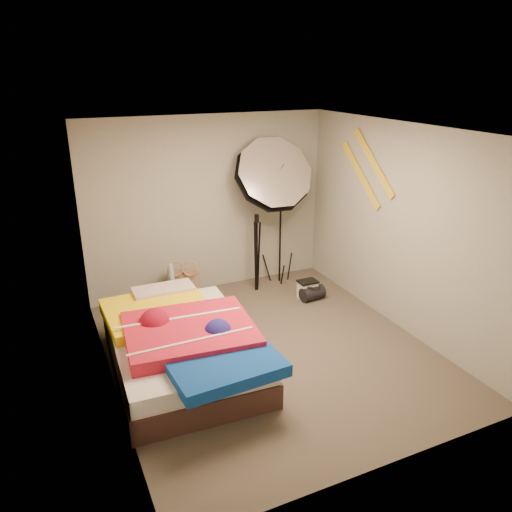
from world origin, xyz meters
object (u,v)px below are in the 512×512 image
bed (183,345)px  camera_tripod (257,248)px  camera_case (307,290)px  tote_bag (184,285)px  duffel_bag (312,293)px  wrapping_roll (173,286)px  photo_umbrella (272,176)px

bed → camera_tripod: camera_tripod is taller
camera_tripod → camera_case: bearing=-46.7°
tote_bag → camera_tripod: size_ratio=0.38×
duffel_bag → bed: 2.35m
tote_bag → camera_case: size_ratio=1.77×
wrapping_roll → camera_tripod: 1.31m
camera_case → camera_tripod: bearing=133.0°
camera_case → bed: size_ratio=0.11×
duffel_bag → bed: bed is taller
duffel_bag → camera_tripod: size_ratio=0.29×
duffel_bag → bed: size_ratio=0.15×
tote_bag → photo_umbrella: photo_umbrella is taller
camera_case → bed: (-2.11, -0.99, 0.18)m
photo_umbrella → duffel_bag: bearing=-64.9°
bed → photo_umbrella: (1.83, 1.60, 1.36)m
camera_case → camera_tripod: size_ratio=0.22×
wrapping_roll → camera_case: wrapping_roll is taller
wrapping_roll → photo_umbrella: bearing=3.7°
tote_bag → photo_umbrella: (1.32, -0.08, 1.44)m
camera_case → camera_tripod: camera_tripod is taller
wrapping_roll → camera_case: bearing=-15.8°
tote_bag → camera_case: tote_bag is taller
bed → photo_umbrella: bearing=41.1°
duffel_bag → bed: bearing=-162.2°
wrapping_roll → photo_umbrella: size_ratio=0.27×
camera_case → wrapping_roll: bearing=164.0°
duffel_bag → camera_tripod: 1.02m
camera_case → photo_umbrella: (-0.28, 0.61, 1.53)m
bed → camera_tripod: bearing=44.6°
wrapping_roll → duffel_bag: size_ratio=1.87×
tote_bag → camera_case: bearing=-4.0°
camera_case → photo_umbrella: photo_umbrella is taller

